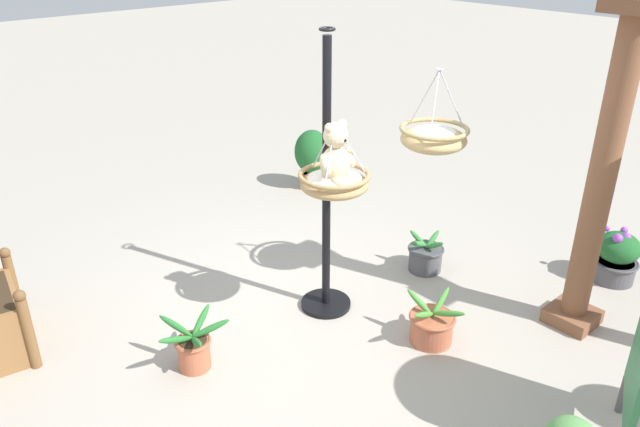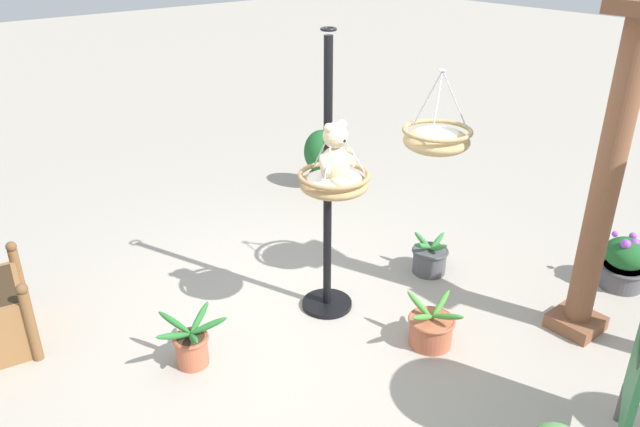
% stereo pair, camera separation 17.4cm
% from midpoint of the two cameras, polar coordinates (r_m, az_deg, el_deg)
% --- Properties ---
extents(ground_plane, '(40.00, 40.00, 0.00)m').
position_cam_midpoint_polar(ground_plane, '(5.31, 0.18, -9.87)').
color(ground_plane, '#A8A093').
extents(display_pole_central, '(0.44, 0.44, 2.40)m').
position_cam_midpoint_polar(display_pole_central, '(5.10, 1.67, -1.72)').
color(display_pole_central, black).
rests_on(display_pole_central, ground).
extents(hanging_basket_with_teddy, '(0.55, 0.55, 0.56)m').
position_cam_midpoint_polar(hanging_basket_with_teddy, '(4.60, 2.41, 2.94)').
color(hanging_basket_with_teddy, tan).
extents(teddy_bear, '(0.33, 0.29, 0.48)m').
position_cam_midpoint_polar(teddy_bear, '(4.51, 2.65, 5.25)').
color(teddy_bear, beige).
extents(hanging_basket_left_high, '(0.57, 0.57, 0.68)m').
position_cam_midpoint_polar(hanging_basket_left_high, '(5.07, 11.84, 6.84)').
color(hanging_basket_left_high, tan).
extents(greenhouse_pillar_right, '(0.40, 0.40, 2.63)m').
position_cam_midpoint_polar(greenhouse_pillar_right, '(5.09, 25.99, 2.02)').
color(greenhouse_pillar_right, brown).
rests_on(greenhouse_pillar_right, ground).
extents(potted_plant_fern_front, '(0.54, 0.54, 0.41)m').
position_cam_midpoint_polar(potted_plant_fern_front, '(5.04, 11.34, -10.45)').
color(potted_plant_fern_front, '#BC6042').
rests_on(potted_plant_fern_front, ground).
extents(potted_plant_flowering_red, '(0.42, 0.42, 0.53)m').
position_cam_midpoint_polar(potted_plant_flowering_red, '(6.32, 27.30, -4.14)').
color(potted_plant_flowering_red, '#4C4C51').
rests_on(potted_plant_flowering_red, ground).
extents(potted_plant_bushy_green, '(0.44, 0.44, 0.76)m').
position_cam_midpoint_polar(potted_plant_bushy_green, '(7.68, 0.81, 5.39)').
color(potted_plant_bushy_green, '#BC6042').
rests_on(potted_plant_bushy_green, ground).
extents(potted_plant_small_succulent, '(0.56, 0.56, 0.42)m').
position_cam_midpoint_polar(potted_plant_small_succulent, '(4.82, -10.90, -11.97)').
color(potted_plant_small_succulent, '#BC6042').
rests_on(potted_plant_small_succulent, ground).
extents(potted_plant_conical_shrub, '(0.41, 0.41, 0.39)m').
position_cam_midpoint_polar(potted_plant_conical_shrub, '(6.00, 11.04, -4.12)').
color(potted_plant_conical_shrub, '#4C4C51').
rests_on(potted_plant_conical_shrub, ground).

